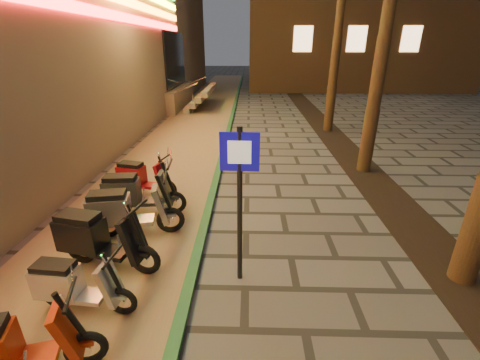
{
  "coord_description": "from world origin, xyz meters",
  "views": [
    {
      "loc": [
        0.04,
        -2.4,
        3.62
      ],
      "look_at": [
        -0.13,
        3.3,
        1.2
      ],
      "focal_mm": 24.0,
      "sensor_mm": 36.0,
      "label": 1
    }
  ],
  "objects_px": {
    "scooter_4": "(7,349)",
    "scooter_5": "(73,285)",
    "scooter_8": "(135,193)",
    "scooter_9": "(140,177)",
    "pedestrian_sign": "(240,187)",
    "scooter_6": "(96,238)",
    "scooter_7": "(125,211)"
  },
  "relations": [
    {
      "from": "scooter_7",
      "to": "scooter_9",
      "type": "height_order",
      "value": "scooter_7"
    },
    {
      "from": "scooter_4",
      "to": "scooter_6",
      "type": "height_order",
      "value": "scooter_6"
    },
    {
      "from": "scooter_5",
      "to": "scooter_9",
      "type": "distance_m",
      "value": 3.95
    },
    {
      "from": "pedestrian_sign",
      "to": "scooter_5",
      "type": "height_order",
      "value": "pedestrian_sign"
    },
    {
      "from": "pedestrian_sign",
      "to": "scooter_8",
      "type": "distance_m",
      "value": 3.4
    },
    {
      "from": "pedestrian_sign",
      "to": "scooter_9",
      "type": "height_order",
      "value": "pedestrian_sign"
    },
    {
      "from": "pedestrian_sign",
      "to": "scooter_4",
      "type": "relative_size",
      "value": 1.6
    },
    {
      "from": "scooter_5",
      "to": "pedestrian_sign",
      "type": "bearing_deg",
      "value": 23.08
    },
    {
      "from": "scooter_5",
      "to": "scooter_8",
      "type": "relative_size",
      "value": 0.82
    },
    {
      "from": "scooter_4",
      "to": "scooter_9",
      "type": "relative_size",
      "value": 1.02
    },
    {
      "from": "pedestrian_sign",
      "to": "scooter_9",
      "type": "relative_size",
      "value": 1.63
    },
    {
      "from": "scooter_4",
      "to": "scooter_5",
      "type": "relative_size",
      "value": 1.09
    },
    {
      "from": "scooter_4",
      "to": "scooter_5",
      "type": "bearing_deg",
      "value": 64.43
    },
    {
      "from": "pedestrian_sign",
      "to": "scooter_7",
      "type": "relative_size",
      "value": 1.4
    },
    {
      "from": "scooter_4",
      "to": "scooter_8",
      "type": "distance_m",
      "value": 3.96
    },
    {
      "from": "scooter_4",
      "to": "scooter_6",
      "type": "xyz_separation_m",
      "value": [
        0.07,
        2.1,
        0.07
      ]
    },
    {
      "from": "scooter_5",
      "to": "scooter_9",
      "type": "xyz_separation_m",
      "value": [
        -0.28,
        3.94,
        0.03
      ]
    },
    {
      "from": "pedestrian_sign",
      "to": "scooter_9",
      "type": "xyz_separation_m",
      "value": [
        -2.64,
        3.17,
        -1.19
      ]
    },
    {
      "from": "pedestrian_sign",
      "to": "scooter_6",
      "type": "height_order",
      "value": "pedestrian_sign"
    },
    {
      "from": "scooter_8",
      "to": "scooter_9",
      "type": "relative_size",
      "value": 1.14
    },
    {
      "from": "scooter_6",
      "to": "scooter_9",
      "type": "height_order",
      "value": "scooter_6"
    },
    {
      "from": "scooter_8",
      "to": "scooter_7",
      "type": "bearing_deg",
      "value": -88.95
    },
    {
      "from": "scooter_6",
      "to": "pedestrian_sign",
      "type": "bearing_deg",
      "value": 6.3
    },
    {
      "from": "scooter_4",
      "to": "scooter_9",
      "type": "distance_m",
      "value": 5.02
    },
    {
      "from": "scooter_5",
      "to": "scooter_6",
      "type": "bearing_deg",
      "value": 100.6
    },
    {
      "from": "scooter_7",
      "to": "scooter_8",
      "type": "relative_size",
      "value": 1.02
    },
    {
      "from": "pedestrian_sign",
      "to": "scooter_6",
      "type": "relative_size",
      "value": 1.39
    },
    {
      "from": "pedestrian_sign",
      "to": "scooter_5",
      "type": "bearing_deg",
      "value": -159.59
    },
    {
      "from": "pedestrian_sign",
      "to": "scooter_7",
      "type": "distance_m",
      "value": 2.85
    },
    {
      "from": "pedestrian_sign",
      "to": "scooter_7",
      "type": "height_order",
      "value": "pedestrian_sign"
    },
    {
      "from": "scooter_7",
      "to": "scooter_4",
      "type": "bearing_deg",
      "value": -104.32
    },
    {
      "from": "scooter_4",
      "to": "scooter_5",
      "type": "height_order",
      "value": "scooter_4"
    }
  ]
}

